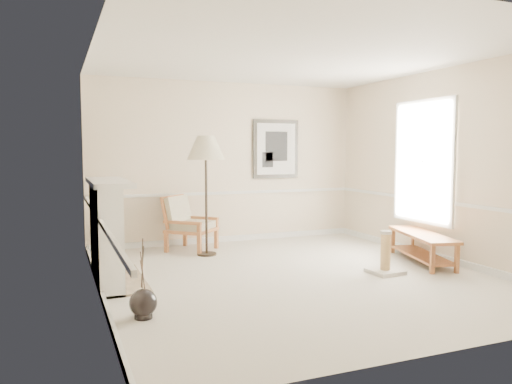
{
  "coord_description": "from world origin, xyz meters",
  "views": [
    {
      "loc": [
        -2.92,
        -5.89,
        1.69
      ],
      "look_at": [
        -0.27,
        0.7,
        1.08
      ],
      "focal_mm": 35.0,
      "sensor_mm": 36.0,
      "label": 1
    }
  ],
  "objects_px": {
    "scratching_post": "(385,260)",
    "armchair": "(186,221)",
    "bench": "(422,243)",
    "floor_lamp": "(206,151)",
    "floor_vase": "(143,304)"
  },
  "relations": [
    {
      "from": "scratching_post",
      "to": "armchair",
      "type": "bearing_deg",
      "value": 129.44
    },
    {
      "from": "bench",
      "to": "scratching_post",
      "type": "bearing_deg",
      "value": -158.8
    },
    {
      "from": "floor_lamp",
      "to": "scratching_post",
      "type": "distance_m",
      "value": 3.19
    },
    {
      "from": "floor_vase",
      "to": "scratching_post",
      "type": "bearing_deg",
      "value": 10.25
    },
    {
      "from": "armchair",
      "to": "scratching_post",
      "type": "bearing_deg",
      "value": -96.89
    },
    {
      "from": "floor_lamp",
      "to": "scratching_post",
      "type": "relative_size",
      "value": 3.25
    },
    {
      "from": "armchair",
      "to": "floor_lamp",
      "type": "height_order",
      "value": "floor_lamp"
    },
    {
      "from": "bench",
      "to": "floor_lamp",
      "type": "bearing_deg",
      "value": 149.28
    },
    {
      "from": "floor_lamp",
      "to": "floor_vase",
      "type": "bearing_deg",
      "value": -118.37
    },
    {
      "from": "floor_vase",
      "to": "scratching_post",
      "type": "xyz_separation_m",
      "value": [
        3.37,
        0.61,
        0.03
      ]
    },
    {
      "from": "armchair",
      "to": "scratching_post",
      "type": "relative_size",
      "value": 1.72
    },
    {
      "from": "floor_lamp",
      "to": "bench",
      "type": "bearing_deg",
      "value": -30.72
    },
    {
      "from": "scratching_post",
      "to": "floor_lamp",
      "type": "bearing_deg",
      "value": 133.11
    },
    {
      "from": "floor_vase",
      "to": "floor_lamp",
      "type": "height_order",
      "value": "floor_lamp"
    },
    {
      "from": "floor_vase",
      "to": "armchair",
      "type": "distance_m",
      "value": 3.45
    }
  ]
}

